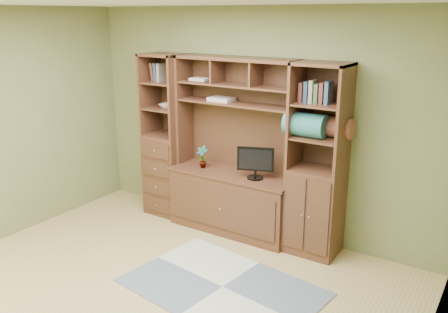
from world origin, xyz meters
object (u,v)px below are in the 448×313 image
Objects in this scene: center_hutch at (232,148)px; monitor at (256,157)px; left_tower at (167,136)px; right_tower at (317,162)px.

center_hutch reaches higher than monitor.
left_tower is (-1.00, 0.04, 0.00)m from center_hutch.
monitor is at bearing -6.04° from center_hutch.
center_hutch is 0.34m from monitor.
left_tower reaches higher than monitor.
right_tower reaches higher than monitor.
left_tower is 1.00× the size of right_tower.
left_tower is 4.07× the size of monitor.
center_hutch is at bearing -177.77° from right_tower.
center_hutch is 1.00× the size of right_tower.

